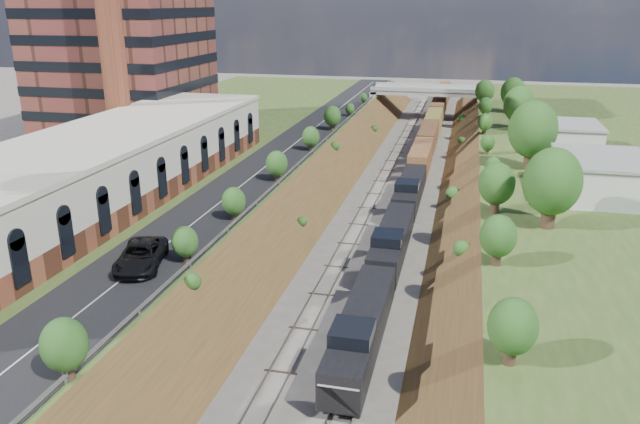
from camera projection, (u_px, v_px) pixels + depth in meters
platform_left at (159, 169)px, 88.32m from camera, size 44.00×180.00×5.00m
embankment_left at (309, 196)px, 84.30m from camera, size 10.00×180.00×10.00m
embankment_right at (476, 208)px, 79.48m from camera, size 10.00×180.00×10.00m
rail_left_track at (371, 200)px, 82.43m from camera, size 1.58×180.00×0.18m
rail_right_track at (410, 203)px, 81.30m from camera, size 1.58×180.00×0.18m
road at (277, 158)px, 83.67m from camera, size 8.00×180.00×0.10m
guardrail at (306, 156)px, 82.43m from camera, size 0.10×171.00×0.70m
commercial_building at (99, 168)px, 65.03m from camera, size 14.30×62.30×7.00m
smokestack at (107, 1)px, 78.07m from camera, size 3.20×3.20×40.00m
overpass at (427, 97)px, 137.44m from camera, size 24.50×8.30×7.40m
white_building_near at (601, 178)px, 67.13m from camera, size 9.00×12.00×4.00m
white_building_far at (568, 138)px, 87.57m from camera, size 8.00×10.00×3.60m
tree_right_large at (552, 182)px, 56.73m from camera, size 5.25×5.25×7.61m
tree_left_crest at (163, 262)px, 45.36m from camera, size 2.45×2.45×3.55m
freight_train at (428, 139)px, 107.55m from camera, size 2.84×145.47×4.55m
suv at (141, 255)px, 49.00m from camera, size 4.92×7.53×1.93m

